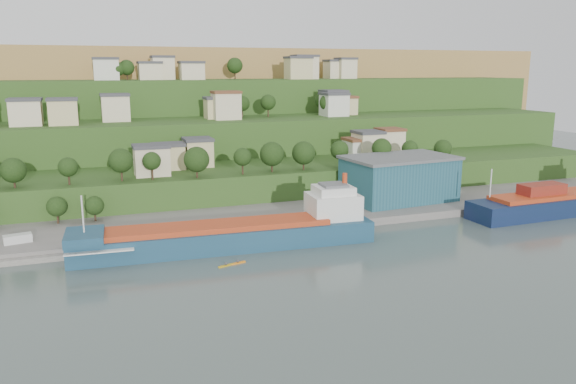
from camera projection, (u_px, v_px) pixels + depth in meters
name	position (u px, v px, depth m)	size (l,w,h in m)	color
ground	(285.00, 257.00, 119.53)	(500.00, 500.00, 0.00)	#414F4D
quay	(320.00, 217.00, 151.86)	(220.00, 26.00, 4.00)	slate
pebble_beach	(13.00, 253.00, 121.67)	(40.00, 18.00, 2.40)	slate
hillside	(171.00, 150.00, 274.65)	(360.00, 210.70, 96.00)	#284719
cargo_ship_near	(236.00, 235.00, 125.28)	(67.32, 14.11, 17.18)	navy
warehouse	(399.00, 178.00, 161.28)	(32.71, 21.94, 12.80)	#1E4C5B
caravan	(18.00, 240.00, 122.42)	(5.72, 2.38, 2.67)	silver
dinghy	(82.00, 245.00, 122.47)	(4.13, 1.55, 0.83)	silver
kayak_orange	(238.00, 262.00, 115.29)	(3.46, 1.42, 0.85)	orange
kayak_yellow	(226.00, 265.00, 113.74)	(3.43, 1.64, 0.85)	#BF9816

